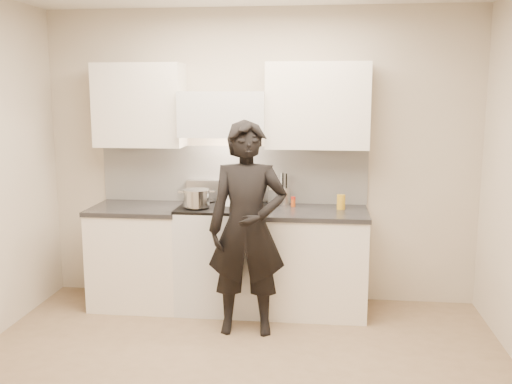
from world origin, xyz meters
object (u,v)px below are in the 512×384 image
counter_right (315,261)px  wok (246,192)px  person (247,229)px  utensil_crock (284,195)px  stove (223,256)px

counter_right → wok: size_ratio=2.30×
wok → counter_right: bearing=-12.9°
counter_right → person: bearing=-135.8°
utensil_crock → counter_right: bearing=-39.6°
wok → utensil_crock: size_ratio=1.38×
wok → utensil_crock: wok is taller
wok → person: (0.09, -0.67, -0.18)m
person → wok: bearing=94.0°
stove → utensil_crock: (0.53, 0.25, 0.53)m
stove → utensil_crock: utensil_crock is taller
person → utensil_crock: bearing=68.5°
counter_right → wok: wok is taller
counter_right → person: person is taller
stove → person: (0.29, -0.52, 0.39)m
utensil_crock → person: (-0.24, -0.77, -0.15)m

